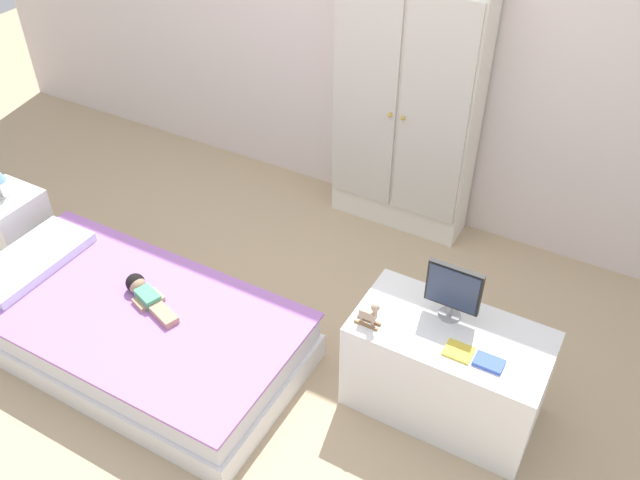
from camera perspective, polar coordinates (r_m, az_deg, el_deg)
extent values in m
cube|color=tan|center=(3.54, -6.14, -9.19)|extent=(10.00, 10.00, 0.02)
cube|color=white|center=(3.59, -15.39, -8.10)|extent=(1.73, 0.88, 0.14)
cube|color=silver|center=(3.49, -15.78, -6.53)|extent=(1.69, 0.84, 0.14)
cube|color=#B270C6|center=(3.44, -16.00, -5.60)|extent=(1.72, 0.87, 0.02)
cube|color=silver|center=(3.84, -23.38, -1.57)|extent=(0.32, 0.63, 0.05)
cube|color=#4CA375|center=(3.41, -14.40, -4.74)|extent=(0.15, 0.12, 0.06)
cube|color=tan|center=(3.33, -12.84, -6.07)|extent=(0.16, 0.09, 0.04)
cube|color=tan|center=(3.32, -13.37, -6.35)|extent=(0.16, 0.09, 0.04)
cube|color=tan|center=(3.44, -13.60, -4.56)|extent=(0.10, 0.06, 0.03)
cube|color=tan|center=(3.41, -15.11, -5.34)|extent=(0.10, 0.06, 0.03)
sphere|color=tan|center=(3.48, -15.31, -3.65)|extent=(0.09, 0.09, 0.09)
sphere|color=black|center=(3.48, -15.40, -3.53)|extent=(0.10, 0.10, 0.10)
cube|color=white|center=(4.34, -24.69, 1.14)|extent=(0.34, 0.34, 0.41)
cylinder|color=#B7B2AD|center=(4.22, -25.44, 3.43)|extent=(0.09, 0.09, 0.01)
cube|color=white|center=(3.96, 7.39, 11.24)|extent=(0.83, 0.24, 1.60)
cube|color=beige|center=(3.91, 3.82, 11.76)|extent=(0.39, 0.02, 1.31)
cube|color=beige|center=(3.77, 9.58, 10.22)|extent=(0.39, 0.02, 1.31)
sphere|color=gold|center=(3.85, 5.94, 10.52)|extent=(0.02, 0.02, 0.02)
sphere|color=gold|center=(3.82, 7.04, 10.22)|extent=(0.02, 0.02, 0.02)
cube|color=white|center=(3.14, 10.64, -10.77)|extent=(0.85, 0.46, 0.50)
cylinder|color=#99999E|center=(3.02, 10.92, -6.25)|extent=(0.10, 0.10, 0.01)
cylinder|color=#99999E|center=(2.99, 10.98, -5.85)|extent=(0.02, 0.02, 0.05)
cube|color=black|center=(2.90, 11.30, -3.96)|extent=(0.24, 0.02, 0.22)
cube|color=#28334C|center=(2.89, 11.20, -4.13)|extent=(0.22, 0.01, 0.20)
cube|color=#8E6642|center=(2.94, 4.19, -6.81)|extent=(0.11, 0.01, 0.01)
cube|color=#8E6642|center=(2.92, 3.91, -7.21)|extent=(0.11, 0.01, 0.01)
cube|color=tan|center=(2.90, 4.10, -6.27)|extent=(0.07, 0.03, 0.04)
cylinder|color=tan|center=(2.92, 4.63, -6.78)|extent=(0.01, 0.01, 0.03)
cylinder|color=tan|center=(2.91, 4.43, -7.07)|extent=(0.01, 0.01, 0.03)
cylinder|color=tan|center=(2.94, 3.71, -6.43)|extent=(0.01, 0.01, 0.03)
cylinder|color=tan|center=(2.92, 3.50, -6.71)|extent=(0.01, 0.01, 0.03)
cylinder|color=tan|center=(2.86, 4.70, -6.03)|extent=(0.02, 0.02, 0.02)
sphere|color=tan|center=(2.85, 4.73, -5.71)|extent=(0.04, 0.04, 0.04)
cube|color=gold|center=(2.87, 11.69, -9.25)|extent=(0.12, 0.10, 0.01)
cube|color=blue|center=(2.85, 14.14, -10.06)|extent=(0.12, 0.08, 0.02)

